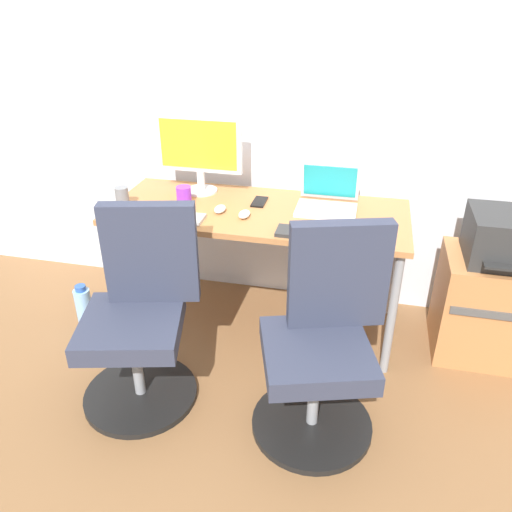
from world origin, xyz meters
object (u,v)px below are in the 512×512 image
open_laptop (328,198)px  printer (509,238)px  office_chair_left (140,318)px  desktop_monitor (199,149)px  office_chair_right (323,344)px  coffee_mug (184,195)px  water_bottle_on_floor (85,311)px  side_cabinet (490,306)px

open_laptop → printer: bearing=-5.3°
office_chair_left → desktop_monitor: (0.03, 0.85, 0.55)m
office_chair_right → printer: (0.81, 0.69, 0.26)m
open_laptop → coffee_mug: open_laptop is taller
printer → open_laptop: open_laptop is taller
water_bottle_on_floor → coffee_mug: coffee_mug is taller
office_chair_right → printer: size_ratio=2.35×
office_chair_left → side_cabinet: (1.64, 0.69, -0.14)m
desktop_monitor → side_cabinet: bearing=-5.6°
coffee_mug → water_bottle_on_floor: bearing=-148.1°
printer → coffee_mug: 1.65m
office_chair_right → office_chair_left: bearing=179.9°
printer → desktop_monitor: size_ratio=0.83×
office_chair_right → coffee_mug: office_chair_right is taller
desktop_monitor → coffee_mug: desktop_monitor is taller
office_chair_left → desktop_monitor: desktop_monitor is taller
printer → water_bottle_on_floor: (-2.17, -0.34, -0.54)m
side_cabinet → open_laptop: (-0.89, 0.08, 0.49)m
office_chair_left → coffee_mug: (-0.01, 0.67, 0.34)m
office_chair_left → water_bottle_on_floor: 0.69m
water_bottle_on_floor → office_chair_right: bearing=-14.4°
office_chair_right → open_laptop: bearing=96.2°
desktop_monitor → coffee_mug: size_ratio=5.22×
printer → water_bottle_on_floor: size_ratio=1.29×
side_cabinet → coffee_mug: bearing=-179.3°
office_chair_left → water_bottle_on_floor: office_chair_left is taller
office_chair_left → office_chair_right: (0.83, -0.00, 0.00)m
printer → open_laptop: bearing=174.7°
side_cabinet → open_laptop: open_laptop is taller
side_cabinet → coffee_mug: (-1.65, -0.02, 0.48)m
desktop_monitor → coffee_mug: bearing=-101.8°
printer → water_bottle_on_floor: bearing=-171.1°
desktop_monitor → open_laptop: size_ratio=1.55×
office_chair_right → water_bottle_on_floor: bearing=165.6°
printer → coffee_mug: size_ratio=4.35×
printer → desktop_monitor: (-1.62, 0.16, 0.29)m
office_chair_right → desktop_monitor: desktop_monitor is taller
side_cabinet → desktop_monitor: desktop_monitor is taller
office_chair_right → side_cabinet: size_ratio=1.67×
side_cabinet → desktop_monitor: bearing=174.4°
office_chair_right → printer: office_chair_right is taller
office_chair_left → side_cabinet: bearing=22.9°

